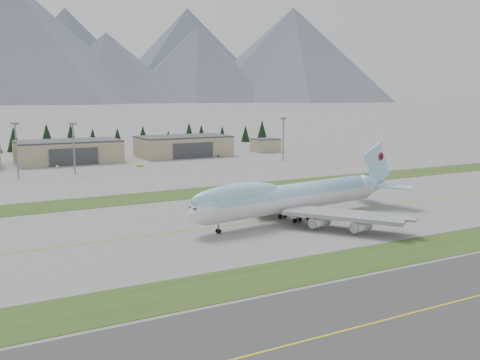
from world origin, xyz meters
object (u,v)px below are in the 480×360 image
service_vehicle_b (140,167)px  service_vehicle_c (220,157)px  hangar_right (184,146)px  boeing_747_freighter (292,197)px  service_vehicle_a (58,168)px  hangar_center (69,151)px

service_vehicle_b → service_vehicle_c: service_vehicle_c is taller
hangar_right → service_vehicle_b: size_ratio=13.96×
service_vehicle_b → service_vehicle_c: bearing=-77.3°
boeing_747_freighter → service_vehicle_a: boeing_747_freighter is taller
hangar_right → boeing_747_freighter: bearing=-101.8°
boeing_747_freighter → service_vehicle_b: bearing=83.0°
hangar_right → service_vehicle_b: hangar_right is taller
hangar_right → service_vehicle_a: (-68.47, -18.28, -5.39)m
boeing_747_freighter → service_vehicle_a: size_ratio=19.80×
service_vehicle_b → hangar_right: bearing=-54.4°
service_vehicle_a → service_vehicle_b: size_ratio=1.05×
boeing_747_freighter → service_vehicle_a: 139.36m
hangar_center → hangar_right: (60.00, 0.00, 0.00)m
hangar_right → service_vehicle_b: 46.82m
hangar_center → service_vehicle_a: bearing=-114.9°
service_vehicle_a → service_vehicle_c: bearing=13.5°
service_vehicle_a → service_vehicle_c: 83.27m
boeing_747_freighter → service_vehicle_c: boeing_747_freighter is taller
boeing_747_freighter → hangar_center: bearing=92.2°
hangar_center → service_vehicle_b: hangar_center is taller
service_vehicle_b → service_vehicle_c: 52.03m
service_vehicle_a → service_vehicle_c: (83.16, 4.29, 0.00)m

